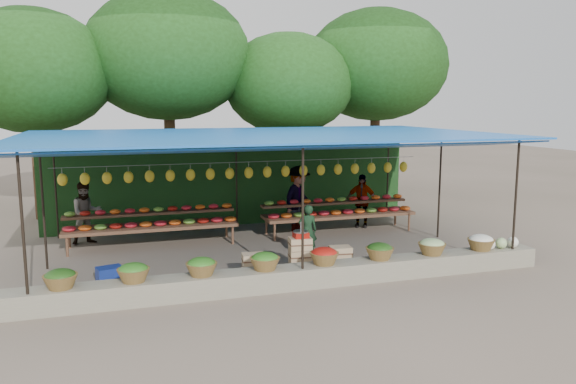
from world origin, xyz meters
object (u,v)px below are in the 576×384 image
object	(u,v)px
blue_crate_back	(110,274)
crate_counter	(299,259)
weighing_scale	(301,234)
vendor_seated	(308,231)

from	to	relation	value
blue_crate_back	crate_counter	bearing A→B (deg)	-24.72
weighing_scale	vendor_seated	bearing A→B (deg)	64.68
crate_counter	vendor_seated	distance (m)	1.44
weighing_scale	blue_crate_back	distance (m)	3.92
weighing_scale	vendor_seated	xyz separation A→B (m)	(0.60, 1.26, -0.24)
weighing_scale	vendor_seated	size ratio (longest dim) A/B	0.27
crate_counter	weighing_scale	world-z (taller)	weighing_scale
blue_crate_back	vendor_seated	bearing A→B (deg)	-6.98
crate_counter	vendor_seated	bearing A→B (deg)	63.20
weighing_scale	blue_crate_back	bearing A→B (deg)	169.96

